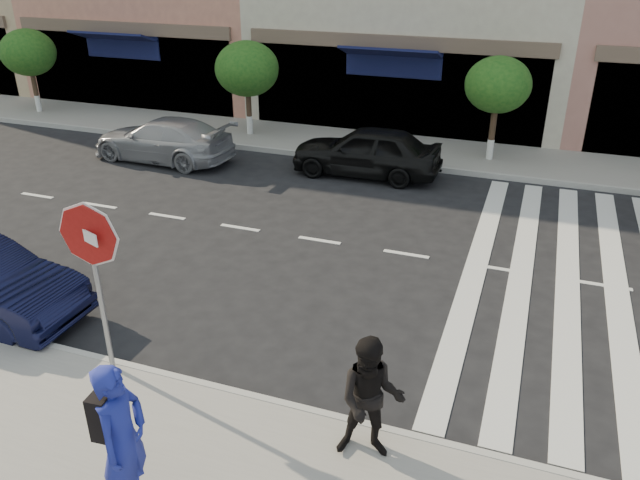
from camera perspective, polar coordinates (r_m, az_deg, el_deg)
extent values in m
plane|color=black|center=(10.95, -7.28, -8.68)|extent=(120.00, 120.00, 0.00)
cube|color=gray|center=(20.36, 6.77, 8.27)|extent=(60.00, 3.00, 0.15)
cylinder|color=#473323|center=(26.73, -24.58, 12.40)|extent=(0.18, 0.18, 1.65)
cylinder|color=silver|center=(26.84, -24.37, 11.32)|extent=(0.20, 0.20, 0.60)
ellipsoid|color=#184A15|center=(26.50, -25.14, 15.27)|extent=(2.00, 2.00, 1.70)
cylinder|color=#473323|center=(21.58, -6.51, 11.70)|extent=(0.18, 0.18, 1.60)
cylinder|color=silver|center=(21.70, -6.44, 10.43)|extent=(0.20, 0.20, 0.60)
ellipsoid|color=#184A15|center=(21.29, -6.70, 15.29)|extent=(2.10, 2.10, 1.79)
cylinder|color=#473323|center=(19.49, 15.47, 9.56)|extent=(0.18, 0.18, 1.71)
cylinder|color=silver|center=(19.64, 15.28, 8.02)|extent=(0.20, 0.20, 0.60)
ellipsoid|color=#184A15|center=(19.17, 15.97, 13.50)|extent=(1.90, 1.90, 1.62)
cylinder|color=gray|center=(9.74, -19.42, -5.03)|extent=(0.10, 0.10, 2.53)
cylinder|color=white|center=(9.27, -20.38, 0.46)|extent=(0.93, 0.36, 0.99)
cylinder|color=#9E1411|center=(9.25, -20.46, 0.41)|extent=(0.87, 0.35, 0.92)
cube|color=white|center=(9.23, -20.57, 0.33)|extent=(0.49, 0.20, 0.18)
imported|color=navy|center=(7.59, -17.56, -17.09)|extent=(0.53, 0.76, 2.00)
imported|color=black|center=(8.00, 4.68, -14.33)|extent=(0.98, 0.84, 1.74)
imported|color=#949499|center=(19.80, -14.18, 8.89)|extent=(4.57, 2.07, 1.30)
imported|color=black|center=(17.95, 4.28, 8.12)|extent=(4.24, 1.75, 1.44)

